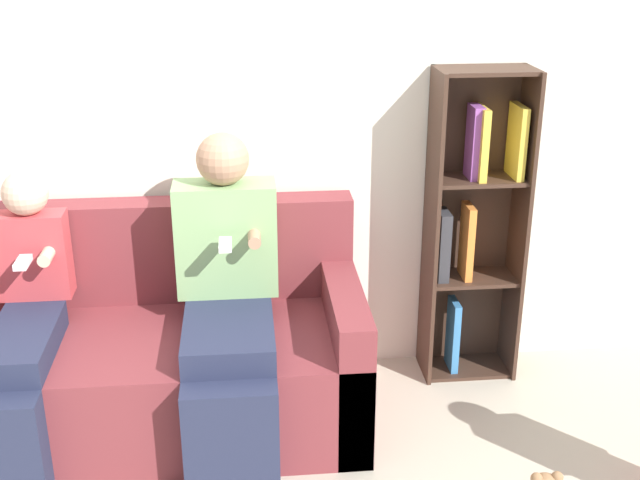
# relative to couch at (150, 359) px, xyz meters

# --- Properties ---
(back_wall) EXTENTS (10.00, 0.06, 2.55)m
(back_wall) POSITION_rel_couch_xyz_m (0.15, 0.45, 0.97)
(back_wall) COLOR silver
(back_wall) RESTS_ON ground_plane
(couch) EXTENTS (1.80, 0.83, 0.91)m
(couch) POSITION_rel_couch_xyz_m (0.00, 0.00, 0.00)
(couch) COLOR maroon
(couch) RESTS_ON ground_plane
(adult_seated) EXTENTS (0.42, 0.79, 1.25)m
(adult_seated) POSITION_rel_couch_xyz_m (0.35, -0.10, 0.35)
(adult_seated) COLOR #232842
(adult_seated) RESTS_ON ground_plane
(child_seated) EXTENTS (0.29, 0.80, 1.11)m
(child_seated) POSITION_rel_couch_xyz_m (-0.46, -0.14, 0.27)
(child_seated) COLOR #232842
(child_seated) RESTS_ON ground_plane
(bookshelf) EXTENTS (0.43, 0.26, 1.46)m
(bookshelf) POSITION_rel_couch_xyz_m (1.46, 0.31, 0.46)
(bookshelf) COLOR #3D281E
(bookshelf) RESTS_ON ground_plane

